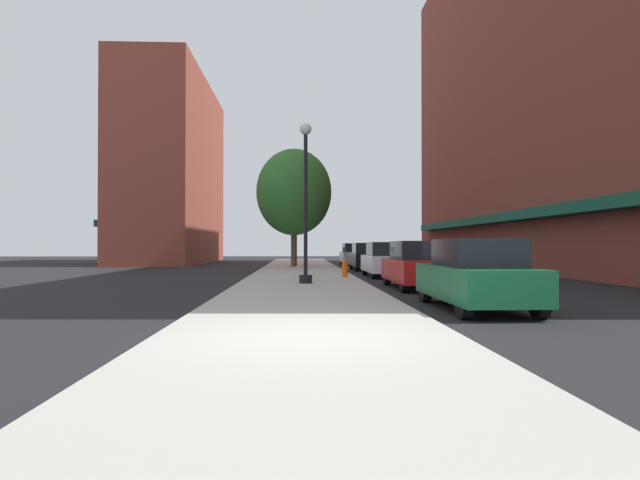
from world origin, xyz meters
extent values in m
plane|color=black|center=(4.00, 18.00, 0.00)|extent=(90.00, 90.00, 0.00)
cube|color=#A8A399|center=(0.00, 19.00, 0.06)|extent=(4.80, 50.00, 0.12)
cube|color=brown|center=(15.00, 22.00, 12.37)|extent=(6.00, 40.00, 24.74)
cube|color=#144C38|center=(11.65, 22.00, 3.10)|extent=(0.90, 34.00, 0.50)
cube|color=brown|center=(-11.00, 37.00, 7.84)|extent=(6.00, 18.00, 15.67)
cube|color=#144C38|center=(-14.35, 37.00, 3.10)|extent=(0.90, 15.30, 0.50)
cylinder|color=black|center=(0.12, 10.92, 0.27)|extent=(0.48, 0.48, 0.30)
cylinder|color=black|center=(0.12, 10.92, 3.02)|extent=(0.14, 0.14, 5.20)
sphere|color=silver|center=(0.12, 10.92, 5.80)|extent=(0.44, 0.44, 0.44)
cylinder|color=#E05614|center=(1.89, 14.51, 0.43)|extent=(0.26, 0.26, 0.62)
sphere|color=#E05614|center=(1.89, 14.51, 0.79)|extent=(0.24, 0.24, 0.24)
cylinder|color=#E05614|center=(2.03, 14.51, 0.52)|extent=(0.12, 0.10, 0.10)
cylinder|color=slate|center=(2.05, 16.65, 0.65)|extent=(0.06, 0.06, 1.05)
cube|color=#33383D|center=(2.05, 16.65, 1.30)|extent=(0.14, 0.09, 0.26)
cylinder|color=#4C3823|center=(-0.44, 26.07, 1.65)|extent=(0.40, 0.40, 3.05)
ellipsoid|color=#2D6B28|center=(-0.44, 26.07, 5.04)|extent=(4.98, 4.98, 5.73)
cylinder|color=black|center=(3.22, 5.60, 0.32)|extent=(0.22, 0.64, 0.64)
cylinder|color=black|center=(4.78, 5.60, 0.32)|extent=(0.22, 0.64, 0.64)
cylinder|color=black|center=(3.22, 2.40, 0.32)|extent=(0.22, 0.64, 0.64)
cylinder|color=black|center=(4.78, 2.40, 0.32)|extent=(0.22, 0.64, 0.64)
cube|color=#196638|center=(4.00, 4.00, 0.64)|extent=(1.80, 4.30, 0.76)
cube|color=black|center=(4.00, 3.85, 1.34)|extent=(1.56, 2.20, 0.64)
cylinder|color=black|center=(3.22, 11.47, 0.32)|extent=(0.22, 0.64, 0.64)
cylinder|color=black|center=(4.78, 11.47, 0.32)|extent=(0.22, 0.64, 0.64)
cylinder|color=black|center=(3.22, 8.27, 0.32)|extent=(0.22, 0.64, 0.64)
cylinder|color=black|center=(4.78, 8.27, 0.32)|extent=(0.22, 0.64, 0.64)
cube|color=red|center=(4.00, 9.87, 0.64)|extent=(1.80, 4.30, 0.76)
cube|color=black|center=(4.00, 9.72, 1.34)|extent=(1.56, 2.20, 0.64)
cylinder|color=black|center=(3.22, 18.08, 0.32)|extent=(0.22, 0.64, 0.64)
cylinder|color=black|center=(4.78, 18.08, 0.32)|extent=(0.22, 0.64, 0.64)
cylinder|color=black|center=(3.22, 14.88, 0.32)|extent=(0.22, 0.64, 0.64)
cylinder|color=black|center=(4.78, 14.88, 0.32)|extent=(0.22, 0.64, 0.64)
cube|color=silver|center=(4.00, 16.48, 0.64)|extent=(1.80, 4.30, 0.76)
cube|color=black|center=(4.00, 16.33, 1.34)|extent=(1.56, 2.20, 0.64)
cylinder|color=black|center=(3.22, 24.75, 0.32)|extent=(0.22, 0.64, 0.64)
cylinder|color=black|center=(4.78, 24.75, 0.32)|extent=(0.22, 0.64, 0.64)
cylinder|color=black|center=(3.22, 21.55, 0.32)|extent=(0.22, 0.64, 0.64)
cylinder|color=black|center=(4.78, 21.55, 0.32)|extent=(0.22, 0.64, 0.64)
cube|color=black|center=(4.00, 23.15, 0.64)|extent=(1.80, 4.30, 0.76)
cube|color=black|center=(4.00, 23.00, 1.34)|extent=(1.56, 2.20, 0.64)
cylinder|color=black|center=(3.22, 31.88, 0.32)|extent=(0.22, 0.64, 0.64)
cylinder|color=black|center=(4.78, 31.88, 0.32)|extent=(0.22, 0.64, 0.64)
cylinder|color=black|center=(3.22, 28.68, 0.32)|extent=(0.22, 0.64, 0.64)
cylinder|color=black|center=(4.78, 28.68, 0.32)|extent=(0.22, 0.64, 0.64)
cube|color=#B2B2BA|center=(4.00, 30.28, 0.64)|extent=(1.80, 4.30, 0.76)
cube|color=black|center=(4.00, 30.13, 1.34)|extent=(1.56, 2.20, 0.64)
camera|label=1|loc=(-0.15, -7.86, 1.51)|focal=28.73mm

